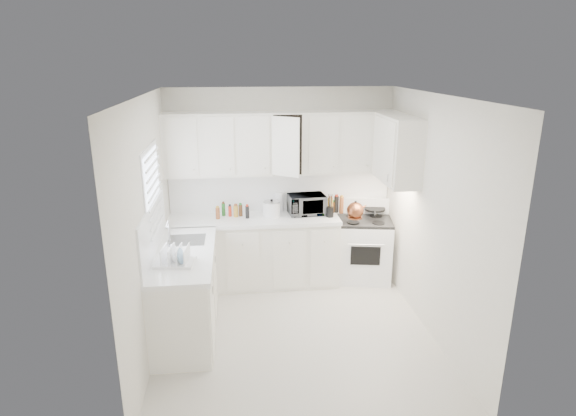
{
  "coord_description": "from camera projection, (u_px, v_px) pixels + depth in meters",
  "views": [
    {
      "loc": [
        -0.61,
        -4.7,
        2.94
      ],
      "look_at": [
        0.0,
        0.7,
        1.25
      ],
      "focal_mm": 29.95,
      "sensor_mm": 36.0,
      "label": 1
    }
  ],
  "objects": [
    {
      "name": "spice_left_4",
      "position": [
        241.0,
        210.0,
        6.38
      ],
      "size": [
        0.06,
        0.06,
        0.13
      ],
      "primitive_type": "cylinder",
      "color": "#513117",
      "rests_on": "countertop_back"
    },
    {
      "name": "floor",
      "position": [
        295.0,
        332.0,
        5.4
      ],
      "size": [
        3.2,
        3.2,
        0.0
      ],
      "primitive_type": "plane",
      "color": "beige",
      "rests_on": "ground"
    },
    {
      "name": "wall_right",
      "position": [
        433.0,
        218.0,
        5.17
      ],
      "size": [
        0.0,
        3.2,
        3.2
      ],
      "primitive_type": "plane",
      "rotation": [
        1.57,
        0.0,
        -1.57
      ],
      "color": "silver",
      "rests_on": "ground"
    },
    {
      "name": "upper_cabinets_right",
      "position": [
        395.0,
        182.0,
        5.87
      ],
      "size": [
        0.33,
        0.9,
        0.8
      ],
      "primitive_type": null,
      "color": "silver",
      "rests_on": "wall_right"
    },
    {
      "name": "spice_left_3",
      "position": [
        235.0,
        213.0,
        6.29
      ],
      "size": [
        0.06,
        0.06,
        0.13
      ],
      "primitive_type": "cylinder",
      "color": "#BE8B2C",
      "rests_on": "countertop_back"
    },
    {
      "name": "sauce_right_0",
      "position": [
        324.0,
        205.0,
        6.53
      ],
      "size": [
        0.06,
        0.06,
        0.19
      ],
      "primitive_type": "cylinder",
      "color": "red",
      "rests_on": "countertop_back"
    },
    {
      "name": "sauce_right_1",
      "position": [
        329.0,
        206.0,
        6.48
      ],
      "size": [
        0.06,
        0.06,
        0.19
      ],
      "primitive_type": "cylinder",
      "color": "#BE8B2C",
      "rests_on": "countertop_back"
    },
    {
      "name": "countertop_left",
      "position": [
        184.0,
        254.0,
        5.18
      ],
      "size": [
        0.64,
        1.62,
        0.05
      ],
      "primitive_type": "cube",
      "color": "white",
      "rests_on": "lower_cabinets_left"
    },
    {
      "name": "sauce_right_2",
      "position": [
        332.0,
        204.0,
        6.54
      ],
      "size": [
        0.06,
        0.06,
        0.19
      ],
      "primitive_type": "cylinder",
      "color": "#513117",
      "rests_on": "countertop_back"
    },
    {
      "name": "backsplash_left",
      "position": [
        153.0,
        229.0,
        5.06
      ],
      "size": [
        0.02,
        1.6,
        0.55
      ],
      "primitive_type": "cube",
      "color": "white",
      "rests_on": "wall_left"
    },
    {
      "name": "wall_front",
      "position": [
        323.0,
        295.0,
        3.49
      ],
      "size": [
        3.0,
        0.0,
        3.0
      ],
      "primitive_type": "plane",
      "rotation": [
        -1.57,
        0.0,
        0.0
      ],
      "color": "silver",
      "rests_on": "ground"
    },
    {
      "name": "wall_back",
      "position": [
        281.0,
        185.0,
        6.53
      ],
      "size": [
        3.0,
        0.0,
        3.0
      ],
      "primitive_type": "plane",
      "rotation": [
        1.57,
        0.0,
        0.0
      ],
      "color": "silver",
      "rests_on": "ground"
    },
    {
      "name": "rice_cooker",
      "position": [
        272.0,
        208.0,
        6.32
      ],
      "size": [
        0.27,
        0.27,
        0.23
      ],
      "primitive_type": null,
      "rotation": [
        0.0,
        0.0,
        -0.18
      ],
      "color": "white",
      "rests_on": "countertop_back"
    },
    {
      "name": "microwave",
      "position": [
        306.0,
        202.0,
        6.4
      ],
      "size": [
        0.5,
        0.31,
        0.32
      ],
      "primitive_type": "imported",
      "rotation": [
        0.0,
        0.0,
        0.1
      ],
      "color": "gray",
      "rests_on": "countertop_back"
    },
    {
      "name": "wall_left",
      "position": [
        148.0,
        229.0,
        4.85
      ],
      "size": [
        0.0,
        3.2,
        3.2
      ],
      "primitive_type": "plane",
      "rotation": [
        1.57,
        0.0,
        1.57
      ],
      "color": "silver",
      "rests_on": "ground"
    },
    {
      "name": "sauce_right_3",
      "position": [
        337.0,
        205.0,
        6.49
      ],
      "size": [
        0.06,
        0.06,
        0.19
      ],
      "primitive_type": "cylinder",
      "color": "black",
      "rests_on": "countertop_back"
    },
    {
      "name": "spice_left_2",
      "position": [
        230.0,
        211.0,
        6.37
      ],
      "size": [
        0.06,
        0.06,
        0.13
      ],
      "primitive_type": "cylinder",
      "color": "red",
      "rests_on": "countertop_back"
    },
    {
      "name": "backsplash_back",
      "position": [
        281.0,
        191.0,
        6.54
      ],
      "size": [
        2.98,
        0.02,
        0.55
      ],
      "primitive_type": "cube",
      "color": "white",
      "rests_on": "wall_back"
    },
    {
      "name": "sauce_right_4",
      "position": [
        340.0,
        204.0,
        6.56
      ],
      "size": [
        0.06,
        0.06,
        0.19
      ],
      "primitive_type": "cylinder",
      "color": "brown",
      "rests_on": "countertop_back"
    },
    {
      "name": "spice_left_0",
      "position": [
        218.0,
        211.0,
        6.35
      ],
      "size": [
        0.06,
        0.06,
        0.13
      ],
      "primitive_type": "cylinder",
      "color": "brown",
      "rests_on": "countertop_back"
    },
    {
      "name": "sink",
      "position": [
        186.0,
        230.0,
        5.47
      ],
      "size": [
        0.42,
        0.38,
        0.3
      ],
      "primitive_type": null,
      "color": "gray",
      "rests_on": "countertop_left"
    },
    {
      "name": "stove",
      "position": [
        364.0,
        241.0,
        6.58
      ],
      "size": [
        0.81,
        0.71,
        1.11
      ],
      "primitive_type": null,
      "rotation": [
        0.0,
        0.0,
        -0.18
      ],
      "color": "white",
      "rests_on": "floor"
    },
    {
      "name": "spice_left_1",
      "position": [
        224.0,
        213.0,
        6.27
      ],
      "size": [
        0.06,
        0.06,
        0.13
      ],
      "primitive_type": "cylinder",
      "color": "#256F26",
      "rests_on": "countertop_back"
    },
    {
      "name": "upper_cabinets_back",
      "position": [
        282.0,
        173.0,
        6.31
      ],
      "size": [
        3.0,
        0.33,
        0.8
      ],
      "primitive_type": null,
      "color": "silver",
      "rests_on": "wall_back"
    },
    {
      "name": "tea_kettle",
      "position": [
        355.0,
        209.0,
        6.25
      ],
      "size": [
        0.28,
        0.24,
        0.25
      ],
      "primitive_type": null,
      "rotation": [
        0.0,
        0.0,
        0.02
      ],
      "color": "brown",
      "rests_on": "stove"
    },
    {
      "name": "window_blinds",
      "position": [
        154.0,
        195.0,
        5.11
      ],
      "size": [
        0.06,
        0.96,
        1.06
      ],
      "primitive_type": null,
      "color": "white",
      "rests_on": "wall_left"
    },
    {
      "name": "frying_pan",
      "position": [
        375.0,
        208.0,
        6.62
      ],
      "size": [
        0.4,
        0.54,
        0.04
      ],
      "primitive_type": null,
      "rotation": [
        0.0,
        0.0,
        -0.28
      ],
      "color": "black",
      "rests_on": "stove"
    },
    {
      "name": "ceiling",
      "position": [
        296.0,
        96.0,
        4.62
      ],
      "size": [
        3.2,
        3.2,
        0.0
      ],
      "primitive_type": "plane",
      "rotation": [
        3.14,
        0.0,
        0.0
      ],
      "color": "white",
      "rests_on": "ground"
    },
    {
      "name": "dish_rack",
      "position": [
        174.0,
        254.0,
        4.84
      ],
      "size": [
        0.42,
        0.34,
        0.21
      ],
      "primitive_type": null,
      "rotation": [
        0.0,
        0.0,
        -0.13
      ],
      "color": "white",
      "rests_on": "countertop_left"
    },
    {
      "name": "countertop_back",
      "position": [
        254.0,
        219.0,
        6.3
      ],
      "size": [
        2.24,
        0.64,
        0.05
      ],
      "primitive_type": "cube",
      "color": "white",
      "rests_on": "lower_cabinets_back"
    },
    {
      "name": "lower_cabinets_back",
      "position": [
        254.0,
        253.0,
        6.45
      ],
      "size": [
        2.22,
        0.6,
        0.9
      ],
      "primitive_type": null,
      "color": "silver",
      "rests_on": "floor"
    },
    {
      "name": "lower_cabinets_left",
      "position": [
        186.0,
        294.0,
        5.32
      ],
      "size": [
        0.6,
        1.6,
        0.9
      ],
      "primitive_type": null,
      "color": "silver",
      "rests_on": "floor"
    },
    {
      "name": "paper_towel",
      "position": [
        280.0,
        202.0,
        6.51
      ],
      "size": [
        0.12,
        0.12,
        0.27
      ],
      "primitive_type": "cylinder",
      "color": "white",
      "rests_on": "countertop_back"
    },
    {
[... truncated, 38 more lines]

